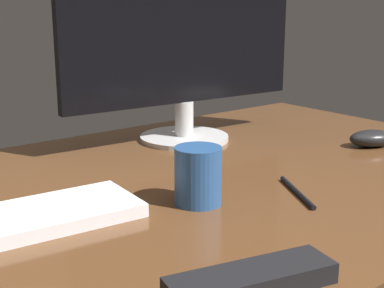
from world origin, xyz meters
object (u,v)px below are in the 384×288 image
object	(u,v)px
keyboard	(3,224)
pen	(297,192)
coffee_mug	(198,176)
tv_remote	(251,280)
monitor	(184,35)
computer_mouse	(372,138)

from	to	relation	value
keyboard	pen	size ratio (longest dim) A/B	2.63
keyboard	coffee_mug	world-z (taller)	coffee_mug
coffee_mug	tv_remote	bearing A→B (deg)	-116.74
tv_remote	coffee_mug	bearing A→B (deg)	76.83
keyboard	tv_remote	bearing A→B (deg)	-59.86
monitor	computer_mouse	distance (cm)	46.13
coffee_mug	pen	size ratio (longest dim) A/B	0.62
tv_remote	coffee_mug	size ratio (longest dim) A/B	2.13
keyboard	coffee_mug	xyz separation A→B (cm)	(27.61, -8.29, 3.53)
monitor	keyboard	distance (cm)	60.53
computer_mouse	tv_remote	distance (cm)	69.04
computer_mouse	tv_remote	size ratio (longest dim) A/B	0.53
computer_mouse	coffee_mug	world-z (taller)	coffee_mug
keyboard	computer_mouse	bearing A→B (deg)	1.42
computer_mouse	pen	xyz separation A→B (cm)	(-35.76, -10.34, -1.41)
monitor	pen	xyz separation A→B (cm)	(-7.71, -40.01, -22.87)
computer_mouse	coffee_mug	distance (cm)	51.12
pen	tv_remote	bearing A→B (deg)	151.16
keyboard	tv_remote	world-z (taller)	tv_remote
computer_mouse	pen	world-z (taller)	computer_mouse
coffee_mug	pen	xyz separation A→B (cm)	(15.17, -6.88, -4.11)
keyboard	coffee_mug	size ratio (longest dim) A/B	4.24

